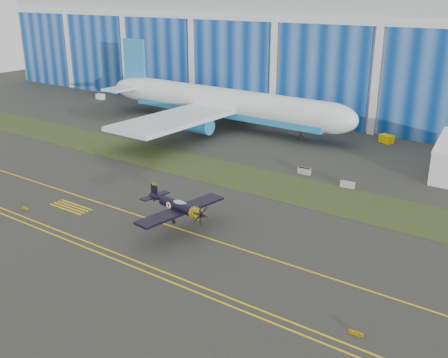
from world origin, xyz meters
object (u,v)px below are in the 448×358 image
Objects in this scene: shipping_container at (292,120)px; jetliner at (225,72)px; warbird at (178,206)px; tug at (386,139)px.

jetliner is at bearing -119.96° from shipping_container.
warbird is 0.20× the size of jetliner.
jetliner reaches higher than shipping_container.
tug is at bearing 14.30° from jetliner.
tug is (6.68, 50.43, -2.43)m from warbird.
jetliner is 33.30m from tug.
jetliner is 16.62m from shipping_container.
warbird is 5.30× the size of tug.
shipping_container is 20.07m from tug.
jetliner is at bearing -142.77° from tug.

